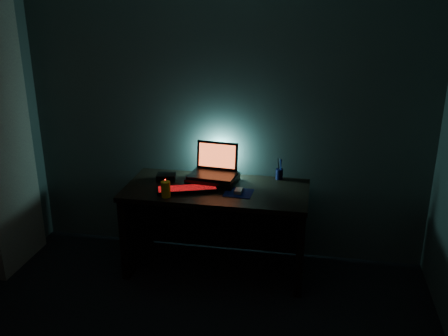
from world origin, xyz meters
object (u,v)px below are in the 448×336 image
laptop (215,167)px  keyboard (187,189)px  pen_cup (279,174)px  juice_glass (166,189)px  mouse (239,191)px  router (166,177)px

laptop → keyboard: 0.34m
pen_cup → juice_glass: (-0.84, -0.55, 0.02)m
mouse → juice_glass: 0.58m
juice_glass → keyboard: bearing=47.9°
router → mouse: bearing=-24.6°
pen_cup → juice_glass: bearing=-146.7°
laptop → mouse: (0.24, -0.24, -0.10)m
juice_glass → router: juice_glass is taller
keyboard → mouse: (0.42, 0.03, 0.00)m
keyboard → router: (-0.24, 0.21, 0.01)m
keyboard → pen_cup: (0.71, 0.40, 0.03)m
keyboard → juice_glass: juice_glass is taller
pen_cup → juice_glass: juice_glass is taller
router → keyboard: bearing=-50.6°
pen_cup → router: size_ratio=0.51×
juice_glass → router: (-0.10, 0.35, -0.04)m
laptop → pen_cup: (0.54, 0.13, -0.08)m
juice_glass → router: bearing=106.5°
laptop → pen_cup: 0.56m
laptop → juice_glass: bearing=-120.4°
mouse → pen_cup: pen_cup is taller
keyboard → juice_glass: bearing=-151.9°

